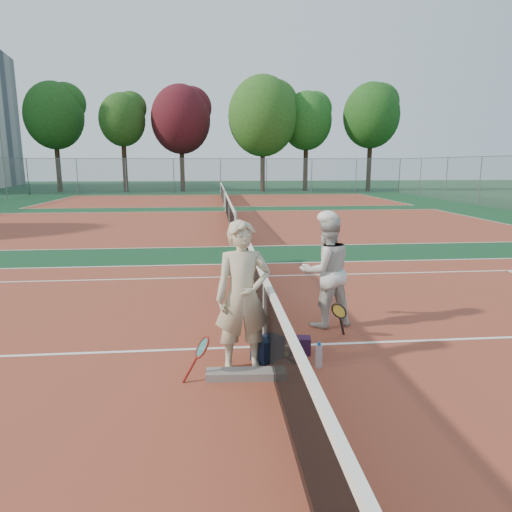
# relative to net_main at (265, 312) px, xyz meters

# --- Properties ---
(ground) EXTENTS (130.00, 130.00, 0.00)m
(ground) POSITION_rel_net_main_xyz_m (0.00, 0.00, -0.51)
(ground) COLOR #0F371D
(ground) RESTS_ON ground
(court_main) EXTENTS (23.77, 10.97, 0.01)m
(court_main) POSITION_rel_net_main_xyz_m (0.00, 0.00, -0.51)
(court_main) COLOR brown
(court_main) RESTS_ON ground
(court_far_a) EXTENTS (23.77, 10.97, 0.01)m
(court_far_a) POSITION_rel_net_main_xyz_m (0.00, 13.50, -0.51)
(court_far_a) COLOR brown
(court_far_a) RESTS_ON ground
(court_far_b) EXTENTS (23.77, 10.97, 0.01)m
(court_far_b) POSITION_rel_net_main_xyz_m (0.00, 27.00, -0.51)
(court_far_b) COLOR brown
(court_far_b) RESTS_ON ground
(net_main) EXTENTS (0.10, 10.98, 1.02)m
(net_main) POSITION_rel_net_main_xyz_m (0.00, 0.00, 0.00)
(net_main) COLOR black
(net_main) RESTS_ON ground
(net_far_a) EXTENTS (0.10, 10.98, 1.02)m
(net_far_a) POSITION_rel_net_main_xyz_m (0.00, 13.50, 0.00)
(net_far_a) COLOR black
(net_far_a) RESTS_ON ground
(net_far_b) EXTENTS (0.10, 10.98, 1.02)m
(net_far_b) POSITION_rel_net_main_xyz_m (0.00, 27.00, 0.00)
(net_far_b) COLOR black
(net_far_b) RESTS_ON ground
(fence_back) EXTENTS (32.00, 0.06, 3.00)m
(fence_back) POSITION_rel_net_main_xyz_m (0.00, 34.00, 0.99)
(fence_back) COLOR slate
(fence_back) RESTS_ON ground
(player_a) EXTENTS (0.72, 0.50, 1.89)m
(player_a) POSITION_rel_net_main_xyz_m (-0.35, -0.67, 0.43)
(player_a) COLOR #C2B796
(player_a) RESTS_ON ground
(player_b) EXTENTS (1.00, 0.86, 1.78)m
(player_b) POSITION_rel_net_main_xyz_m (1.06, 0.80, 0.38)
(player_b) COLOR silver
(player_b) RESTS_ON ground
(racket_red) EXTENTS (0.41, 0.36, 0.53)m
(racket_red) POSITION_rel_net_main_xyz_m (-0.85, -0.92, -0.25)
(racket_red) COLOR maroon
(racket_red) RESTS_ON ground
(racket_black_held) EXTENTS (0.39, 0.39, 0.56)m
(racket_black_held) POSITION_rel_net_main_xyz_m (1.11, 0.20, -0.23)
(racket_black_held) COLOR black
(racket_black_held) RESTS_ON ground
(racket_spare) EXTENTS (0.50, 0.66, 0.03)m
(racket_spare) POSITION_rel_net_main_xyz_m (0.19, -0.29, -0.49)
(racket_spare) COLOR black
(racket_spare) RESTS_ON ground
(sports_bag_navy) EXTENTS (0.47, 0.44, 0.30)m
(sports_bag_navy) POSITION_rel_net_main_xyz_m (-0.01, -0.42, -0.36)
(sports_bag_navy) COLOR black
(sports_bag_navy) RESTS_ON ground
(sports_bag_purple) EXTENTS (0.32, 0.24, 0.23)m
(sports_bag_purple) POSITION_rel_net_main_xyz_m (0.45, -0.27, -0.39)
(sports_bag_purple) COLOR #29102C
(sports_bag_purple) RESTS_ON ground
(net_cover_canvas) EXTENTS (0.98, 0.28, 0.10)m
(net_cover_canvas) POSITION_rel_net_main_xyz_m (-0.33, -0.94, -0.46)
(net_cover_canvas) COLOR slate
(net_cover_canvas) RESTS_ON ground
(water_bottle) EXTENTS (0.09, 0.09, 0.30)m
(water_bottle) POSITION_rel_net_main_xyz_m (0.61, -0.73, -0.36)
(water_bottle) COLOR silver
(water_bottle) RESTS_ON ground
(tree_back_0) EXTENTS (5.21, 5.21, 9.82)m
(tree_back_0) POSITION_rel_net_main_xyz_m (-14.84, 38.30, 6.29)
(tree_back_0) COLOR #382314
(tree_back_0) RESTS_ON ground
(tree_back_1) EXTENTS (4.13, 4.13, 8.84)m
(tree_back_1) POSITION_rel_net_main_xyz_m (-8.72, 37.68, 5.91)
(tree_back_1) COLOR #382314
(tree_back_1) RESTS_ON ground
(tree_back_maroon) EXTENTS (5.45, 5.45, 9.70)m
(tree_back_maroon) POSITION_rel_net_main_xyz_m (-3.51, 37.98, 6.03)
(tree_back_maroon) COLOR #382314
(tree_back_maroon) RESTS_ON ground
(tree_back_3) EXTENTS (6.27, 6.27, 10.40)m
(tree_back_3) POSITION_rel_net_main_xyz_m (3.95, 36.69, 6.27)
(tree_back_3) COLOR #382314
(tree_back_3) RESTS_ON ground
(tree_back_4) EXTENTS (4.71, 4.71, 9.20)m
(tree_back_4) POSITION_rel_net_main_xyz_m (8.17, 37.61, 5.95)
(tree_back_4) COLOR #382314
(tree_back_4) RESTS_ON ground
(tree_back_5) EXTENTS (5.22, 5.22, 9.97)m
(tree_back_5) POSITION_rel_net_main_xyz_m (14.15, 36.89, 6.43)
(tree_back_5) COLOR #382314
(tree_back_5) RESTS_ON ground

